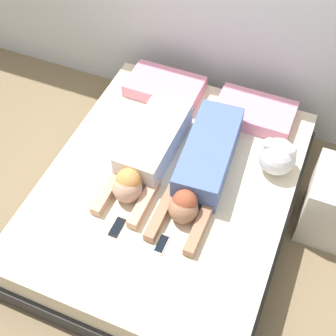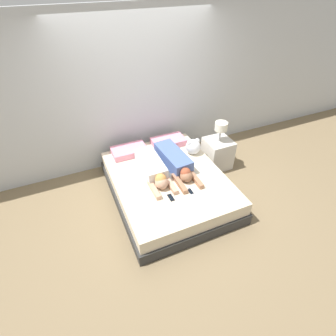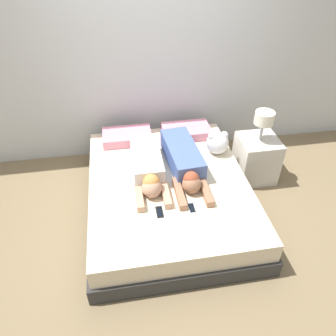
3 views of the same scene
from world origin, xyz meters
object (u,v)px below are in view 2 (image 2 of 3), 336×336
object	(u,v)px
plush_toy	(193,146)
pillow_head_right	(168,141)
person_left	(153,169)
cell_phone_left	(171,197)
person_right	(176,162)
pillow_head_left	(129,151)
bed	(168,185)
cell_phone_right	(190,191)
nightstand	(218,152)

from	to	relation	value
plush_toy	pillow_head_right	bearing A→B (deg)	122.43
person_left	cell_phone_left	bearing A→B (deg)	-86.13
person_right	pillow_head_left	bearing A→B (deg)	130.15
pillow_head_right	pillow_head_left	bearing A→B (deg)	180.00
bed	person_right	size ratio (longest dim) A/B	1.86
plush_toy	person_right	bearing A→B (deg)	-150.99
person_right	pillow_head_right	bearing A→B (deg)	75.78
pillow_head_right	cell_phone_right	xyz separation A→B (m)	(-0.22, -1.28, -0.05)
bed	pillow_head_right	size ratio (longest dim) A/B	3.60
bed	cell_phone_right	world-z (taller)	cell_phone_right
cell_phone_left	nightstand	distance (m)	1.53
pillow_head_left	person_right	distance (m)	0.88
pillow_head_left	cell_phone_left	world-z (taller)	pillow_head_left
person_right	cell_phone_left	size ratio (longest dim) A/B	7.83
person_right	bed	bearing A→B (deg)	-143.87
person_right	cell_phone_left	distance (m)	0.71
person_left	person_right	bearing A→B (deg)	5.14
bed	plush_toy	size ratio (longest dim) A/B	7.79
cell_phone_right	nightstand	size ratio (longest dim) A/B	0.16
plush_toy	nightstand	xyz separation A→B (m)	(0.50, -0.04, -0.23)
bed	person_left	world-z (taller)	person_left
pillow_head_left	cell_phone_right	distance (m)	1.39
nightstand	bed	bearing A→B (deg)	-162.77
pillow_head_right	plush_toy	bearing A→B (deg)	-57.57
bed	pillow_head_right	bearing A→B (deg)	65.71
person_right	nightstand	distance (m)	0.98
person_right	cell_phone_right	size ratio (longest dim) A/B	7.83
person_left	cell_phone_right	bearing A→B (deg)	-58.76
pillow_head_right	cell_phone_right	size ratio (longest dim) A/B	4.04
bed	nightstand	size ratio (longest dim) A/B	2.35
person_right	nightstand	bearing A→B (deg)	12.48
cell_phone_left	plush_toy	xyz separation A→B (m)	(0.80, 0.85, 0.13)
nightstand	pillow_head_left	bearing A→B (deg)	162.82
bed	cell_phone_right	distance (m)	0.53
cell_phone_right	nightstand	bearing A→B (deg)	39.62
bed	person_left	xyz separation A→B (m)	(-0.20, 0.11, 0.31)
nightstand	person_left	bearing A→B (deg)	-169.67
cell_phone_left	nightstand	bearing A→B (deg)	32.16
cell_phone_left	nightstand	size ratio (longest dim) A/B	0.16
cell_phone_right	plush_toy	size ratio (longest dim) A/B	0.53
cell_phone_left	person_right	bearing A→B (deg)	59.50
person_right	plush_toy	distance (m)	0.51
person_left	cell_phone_left	xyz separation A→B (m)	(0.04, -0.57, -0.10)
pillow_head_left	nightstand	world-z (taller)	nightstand
cell_phone_right	plush_toy	xyz separation A→B (m)	(0.49, 0.86, 0.13)
pillow_head_right	plush_toy	distance (m)	0.51
pillow_head_right	cell_phone_right	bearing A→B (deg)	-99.69
pillow_head_left	cell_phone_right	world-z (taller)	pillow_head_left
bed	nightstand	bearing A→B (deg)	17.23
cell_phone_right	plush_toy	bearing A→B (deg)	60.13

